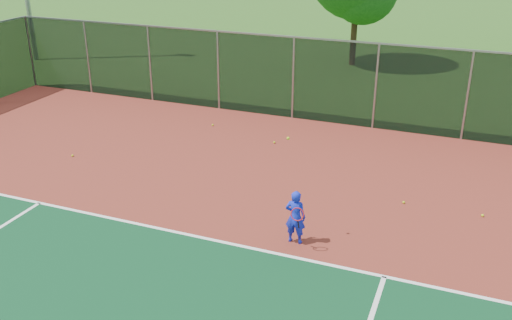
# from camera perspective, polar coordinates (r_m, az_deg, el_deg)

# --- Properties ---
(court_apron) EXTENTS (30.00, 20.00, 0.02)m
(court_apron) POSITION_cam_1_polar(r_m,az_deg,el_deg) (12.00, 2.22, -12.18)
(court_apron) COLOR maroon
(court_apron) RESTS_ON ground
(fence_back) EXTENTS (30.00, 0.06, 3.03)m
(fence_back) POSITION_cam_1_polar(r_m,az_deg,el_deg) (20.24, 11.90, 7.29)
(fence_back) COLOR black
(fence_back) RESTS_ON court_apron
(tennis_player) EXTENTS (0.59, 0.58, 2.53)m
(tennis_player) POSITION_cam_1_polar(r_m,az_deg,el_deg) (13.01, 3.96, -5.69)
(tennis_player) COLOR #1625D0
(tennis_player) RESTS_ON court_apron
(practice_ball_1) EXTENTS (0.07, 0.07, 0.07)m
(practice_ball_1) POSITION_cam_1_polar(r_m,az_deg,el_deg) (15.45, 14.56, -4.11)
(practice_ball_1) COLOR #B0C516
(practice_ball_1) RESTS_ON court_apron
(practice_ball_2) EXTENTS (0.07, 0.07, 0.07)m
(practice_ball_2) POSITION_cam_1_polar(r_m,az_deg,el_deg) (18.87, 1.84, 1.78)
(practice_ball_2) COLOR #B0C516
(practice_ball_2) RESTS_ON court_apron
(practice_ball_3) EXTENTS (0.07, 0.07, 0.07)m
(practice_ball_3) POSITION_cam_1_polar(r_m,az_deg,el_deg) (18.72, -17.88, 0.42)
(practice_ball_3) COLOR #B0C516
(practice_ball_3) RESTS_ON court_apron
(practice_ball_4) EXTENTS (0.07, 0.07, 0.07)m
(practice_ball_4) POSITION_cam_1_polar(r_m,az_deg,el_deg) (15.42, 21.71, -5.17)
(practice_ball_4) COLOR #B0C516
(practice_ball_4) RESTS_ON court_apron
(practice_ball_5) EXTENTS (0.07, 0.07, 0.07)m
(practice_ball_5) POSITION_cam_1_polar(r_m,az_deg,el_deg) (20.52, -4.35, 3.52)
(practice_ball_5) COLOR #B0C516
(practice_ball_5) RESTS_ON court_apron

